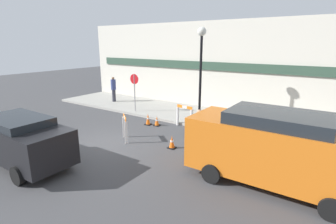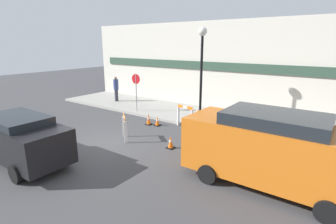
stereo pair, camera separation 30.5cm
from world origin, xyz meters
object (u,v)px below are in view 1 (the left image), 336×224
(streetlamp_post, at_px, (201,62))
(stop_sign, at_px, (134,87))
(person_worker, at_px, (199,130))
(work_van, at_px, (276,146))
(parked_car_1, at_px, (19,138))
(person_pedestrian, at_px, (114,88))

(streetlamp_post, bearing_deg, stop_sign, -177.13)
(person_worker, relative_size, work_van, 0.34)
(streetlamp_post, xyz_separation_m, person_worker, (1.75, -3.39, -2.28))
(stop_sign, bearing_deg, parked_car_1, 96.91)
(streetlamp_post, xyz_separation_m, person_pedestrian, (-7.37, 1.04, -2.16))
(person_worker, bearing_deg, stop_sign, -6.74)
(person_pedestrian, relative_size, work_van, 0.34)
(stop_sign, distance_m, work_van, 9.84)
(stop_sign, relative_size, person_worker, 1.29)
(person_pedestrian, height_order, work_van, work_van)
(person_worker, distance_m, person_pedestrian, 10.14)
(streetlamp_post, xyz_separation_m, stop_sign, (-4.28, -0.21, -1.59))
(stop_sign, bearing_deg, streetlamp_post, -179.83)
(person_pedestrian, distance_m, parked_car_1, 9.80)
(streetlamp_post, distance_m, person_pedestrian, 7.75)
(streetlamp_post, height_order, parked_car_1, streetlamp_post)
(person_worker, xyz_separation_m, work_van, (2.96, -0.80, 0.28))
(streetlamp_post, xyz_separation_m, work_van, (4.71, -4.18, -2.00))
(parked_car_1, height_order, work_van, work_van)
(streetlamp_post, distance_m, parked_car_1, 8.60)
(person_pedestrian, bearing_deg, stop_sign, 148.00)
(person_worker, xyz_separation_m, person_pedestrian, (-9.12, 4.42, 0.12))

